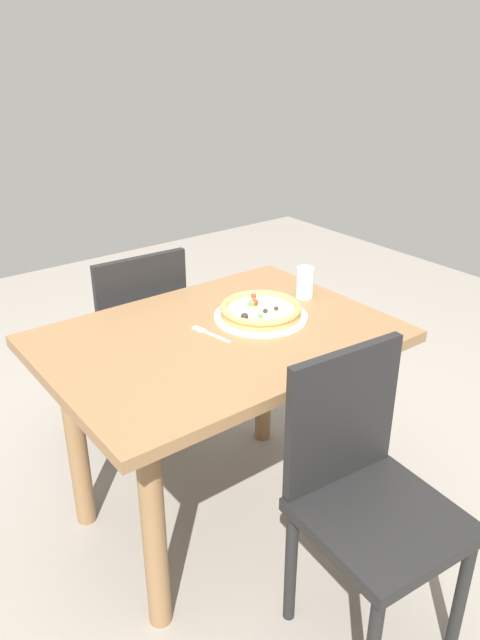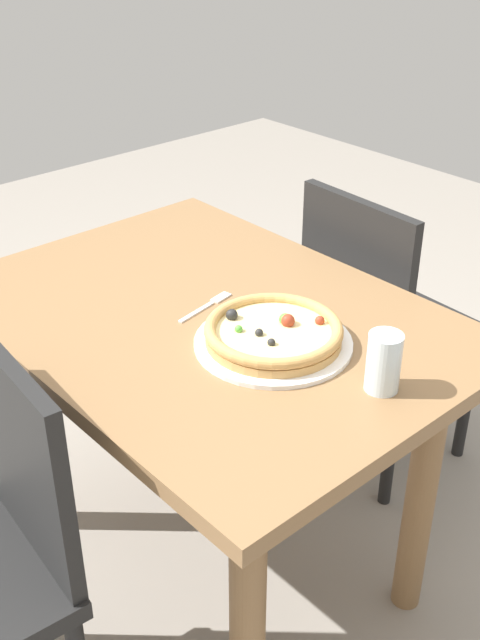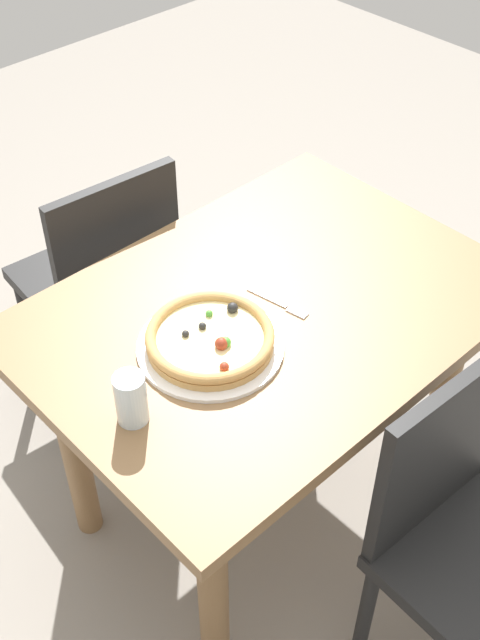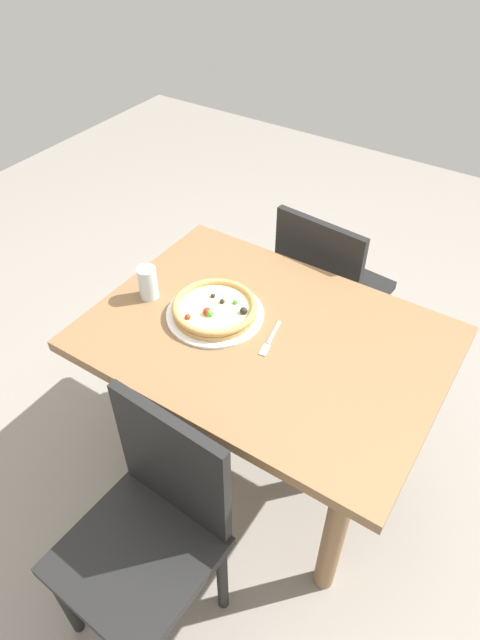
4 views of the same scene
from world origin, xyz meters
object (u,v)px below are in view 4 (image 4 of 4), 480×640
object	(u,v)px
fork	(269,341)
plate	(215,314)
dining_table	(265,362)
chair_near	(327,290)
drinking_glass	(148,283)
pizza	(215,308)
chair_far	(150,530)

from	to	relation	value
fork	plate	bearing A→B (deg)	-102.69
dining_table	chair_near	distance (m)	0.64
dining_table	drinking_glass	bearing A→B (deg)	7.27
dining_table	pizza	size ratio (longest dim) A/B	3.97
chair_far	plate	xyz separation A→B (m)	(0.19, -0.61, 0.27)
chair_near	pizza	world-z (taller)	chair_near
chair_near	chair_far	size ratio (longest dim) A/B	1.00
fork	chair_near	bearing A→B (deg)	176.93
chair_far	plate	distance (m)	0.69
chair_near	pizza	size ratio (longest dim) A/B	3.12
chair_near	fork	distance (m)	0.70
plate	fork	size ratio (longest dim) A/B	1.96
plate	pizza	bearing A→B (deg)	138.28
chair_near	pizza	xyz separation A→B (m)	(0.13, 0.63, 0.30)
dining_table	pizza	bearing A→B (deg)	3.79
pizza	fork	world-z (taller)	pizza
chair_near	dining_table	bearing A→B (deg)	-79.66
plate	pizza	size ratio (longest dim) A/B	1.15
chair_near	drinking_glass	distance (m)	0.84
dining_table	fork	world-z (taller)	fork
plate	fork	distance (m)	0.22
chair_far	plate	size ratio (longest dim) A/B	2.71
pizza	drinking_glass	world-z (taller)	drinking_glass
plate	pizza	distance (m)	0.03
chair_near	drinking_glass	size ratio (longest dim) A/B	7.53
fork	drinking_glass	distance (m)	0.47
plate	fork	bearing A→B (deg)	177.72
fork	drinking_glass	world-z (taller)	drinking_glass
chair_far	fork	size ratio (longest dim) A/B	5.33
chair_near	pizza	distance (m)	0.71
plate	drinking_glass	size ratio (longest dim) A/B	2.77
plate	drinking_glass	xyz separation A→B (m)	(0.25, 0.04, 0.05)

